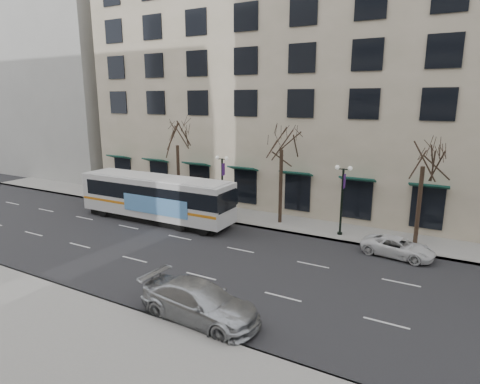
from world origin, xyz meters
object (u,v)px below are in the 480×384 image
Objects in this scene: city_bus at (157,197)px; lamp_post_right at (342,197)px; white_pickup at (398,247)px; silver_car at (200,302)px; tree_far_left at (177,134)px; tree_far_right at (424,152)px; tree_far_mid at (282,137)px; lamp_post_left at (222,183)px.

lamp_post_right is at bearing 13.22° from city_bus.
lamp_post_right is 5.23m from white_pickup.
city_bus is 2.32× the size of silver_car.
lamp_post_right reaches higher than silver_car.
tree_far_right is at bearing 0.00° from tree_far_left.
tree_far_mid is 16.24m from silver_car.
lamp_post_right is at bearing 0.00° from lamp_post_left.
tree_far_mid is 1.46× the size of silver_car.
lamp_post_right is (5.01, -0.60, -3.96)m from tree_far_mid.
city_bus is (-9.14, -4.06, -4.89)m from tree_far_mid.
tree_far_mid is at bearing 82.15° from white_pickup.
silver_car is at bearing -99.85° from lamp_post_right.
city_bus is (0.86, -4.06, -4.69)m from tree_far_left.
silver_car is at bearing 159.18° from white_pickup.
white_pickup is (14.23, -2.00, -2.33)m from lamp_post_left.
city_bus is at bearing -140.22° from lamp_post_left.
tree_far_left is at bearing -180.00° from tree_far_mid.
city_bus is 15.95m from silver_car.
lamp_post_right is (10.00, 0.00, 0.00)m from lamp_post_left.
tree_far_right is 1.83× the size of white_pickup.
lamp_post_left is 10.00m from lamp_post_right.
tree_far_left is 6.26m from city_bus.
tree_far_left is 10.00m from tree_far_mid.
lamp_post_left is 0.89× the size of silver_car.
silver_car is (12.53, -14.85, -5.85)m from tree_far_left.
white_pickup is (19.24, -2.60, -6.09)m from tree_far_left.
tree_far_right is 1.55× the size of lamp_post_left.
tree_far_left is 0.98× the size of tree_far_mid.
lamp_post_left reaches higher than white_pickup.
city_bus is 3.10× the size of white_pickup.
lamp_post_right is at bearing -173.15° from tree_far_right.
city_bus is at bearing 50.95° from silver_car.
tree_far_mid reaches higher than city_bus.
white_pickup is (4.23, -2.00, -2.33)m from lamp_post_right.
city_bus reaches higher than white_pickup.
tree_far_mid is 0.63× the size of city_bus.
lamp_post_left reaches higher than silver_car.
silver_car is at bearing -43.26° from city_bus.
tree_far_mid is 6.40m from lamp_post_left.
tree_far_left reaches higher than silver_car.
tree_far_left is 1.03× the size of tree_far_right.
silver_car is (2.53, -14.85, -6.06)m from tree_far_mid.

